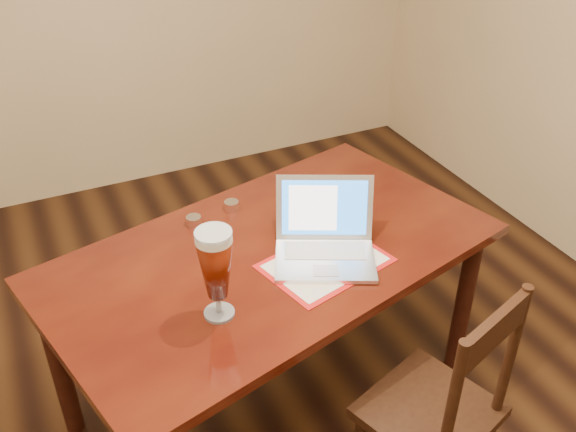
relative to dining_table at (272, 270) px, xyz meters
name	(u,v)px	position (x,y,z in m)	size (l,w,h in m)	color
room_shell	(209,25)	(-0.30, -0.35, 1.06)	(4.51, 5.01, 2.71)	tan
dining_table	(272,270)	(0.00, 0.00, 0.00)	(1.85, 1.33, 1.11)	#4B170A
dining_chair	(439,411)	(0.32, -0.67, -0.24)	(0.52, 0.51, 0.98)	black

